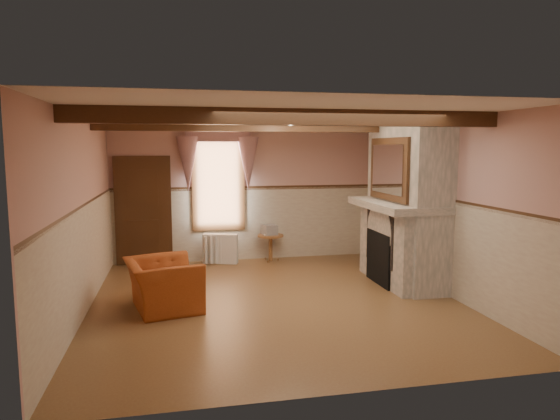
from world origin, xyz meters
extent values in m
cube|color=brown|center=(0.00, 0.00, 0.00)|extent=(5.50, 6.00, 0.01)
cube|color=silver|center=(0.00, 0.00, 2.80)|extent=(5.50, 6.00, 0.01)
cube|color=tan|center=(0.00, 3.00, 1.40)|extent=(5.50, 0.02, 2.80)
cube|color=tan|center=(0.00, -3.00, 1.40)|extent=(5.50, 0.02, 2.80)
cube|color=tan|center=(-2.75, 0.00, 1.40)|extent=(0.02, 6.00, 2.80)
cube|color=tan|center=(2.75, 0.00, 1.40)|extent=(0.02, 6.00, 2.80)
cube|color=black|center=(2.00, 0.60, 0.45)|extent=(0.20, 0.95, 0.90)
imported|color=#994219|center=(-1.67, -0.05, 0.36)|extent=(1.20, 1.30, 0.72)
cylinder|color=brown|center=(0.44, 2.70, 0.28)|extent=(0.65, 0.65, 0.55)
cube|color=#B7AD8C|center=(0.42, 2.73, 0.65)|extent=(0.32, 0.37, 0.20)
cube|color=white|center=(-0.60, 2.70, 0.30)|extent=(0.72, 0.39, 0.60)
imported|color=brown|center=(2.24, 0.46, 1.46)|extent=(0.33, 0.33, 0.08)
cube|color=black|center=(2.24, 1.36, 1.52)|extent=(0.14, 0.24, 0.20)
cylinder|color=#B57033|center=(2.24, 1.06, 1.56)|extent=(0.11, 0.11, 0.28)
cylinder|color=maroon|center=(2.24, 0.02, 1.50)|extent=(0.06, 0.06, 0.16)
cylinder|color=yellow|center=(2.24, 0.00, 1.48)|extent=(0.06, 0.06, 0.12)
cube|color=gray|center=(2.42, 0.60, 1.40)|extent=(0.85, 2.00, 2.80)
cube|color=gray|center=(2.24, 0.60, 1.36)|extent=(1.05, 2.05, 0.12)
cube|color=silver|center=(2.06, 0.60, 1.97)|extent=(0.06, 1.44, 1.04)
cube|color=black|center=(-2.10, 2.94, 1.05)|extent=(1.10, 0.10, 2.10)
cube|color=white|center=(-0.60, 2.97, 1.65)|extent=(1.06, 0.08, 2.02)
cube|color=gray|center=(-0.60, 2.88, 2.25)|extent=(1.30, 0.14, 1.40)
cube|color=black|center=(0.00, -1.20, 2.70)|extent=(5.50, 0.18, 0.20)
cube|color=black|center=(0.00, 1.20, 2.70)|extent=(5.50, 0.18, 0.20)
camera|label=1|loc=(-1.44, -7.26, 2.32)|focal=32.00mm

